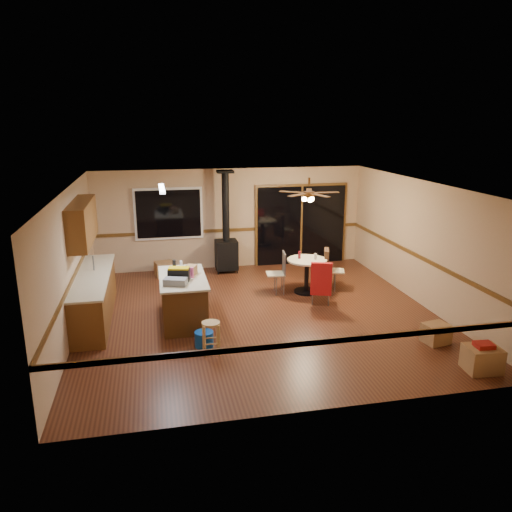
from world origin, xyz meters
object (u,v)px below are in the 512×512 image
object	(u,v)px
chair_left	(280,268)
box_under_window	(165,269)
bar_stool	(211,338)
box_corner_a	(482,359)
toolbox_grey	(175,282)
toolbox_black	(179,275)
chair_near	(321,279)
box_corner_b	(436,333)
wood_stove	(226,244)
blue_bucket	(204,339)
kitchen_island	(183,299)
dining_table	(307,270)
chair_right	(327,264)

from	to	relation	value
chair_left	box_under_window	size ratio (longest dim) A/B	1.12
bar_stool	box_corner_a	bearing A→B (deg)	-19.84
toolbox_grey	toolbox_black	distance (m)	0.30
chair_near	box_corner_b	world-z (taller)	chair_near
wood_stove	toolbox_black	world-z (taller)	wood_stove
blue_bucket	chair_near	xyz separation A→B (m)	(2.62, 1.46, 0.46)
chair_near	box_corner_a	distance (m)	3.58
chair_left	box_under_window	distance (m)	3.13
blue_bucket	box_under_window	world-z (taller)	box_under_window
kitchen_island	toolbox_black	distance (m)	0.59
dining_table	box_corner_a	bearing A→B (deg)	-68.71
wood_stove	box_under_window	world-z (taller)	wood_stove
bar_stool	dining_table	world-z (taller)	dining_table
dining_table	bar_stool	bearing A→B (deg)	-133.59
chair_left	chair_right	world-z (taller)	same
bar_stool	chair_right	world-z (taller)	chair_right
wood_stove	chair_near	world-z (taller)	wood_stove
wood_stove	blue_bucket	size ratio (longest dim) A/B	7.71
box_corner_a	dining_table	bearing A→B (deg)	111.29
toolbox_black	blue_bucket	distance (m)	1.40
box_under_window	box_corner_b	bearing A→B (deg)	-47.14
box_corner_b	chair_right	bearing A→B (deg)	106.40
bar_stool	kitchen_island	bearing A→B (deg)	103.33
chair_right	dining_table	bearing A→B (deg)	-168.34
kitchen_island	box_corner_a	bearing A→B (deg)	-33.84
toolbox_black	bar_stool	distance (m)	1.57
wood_stove	box_under_window	xyz separation A→B (m)	(-1.57, -0.04, -0.54)
chair_left	dining_table	bearing A→B (deg)	-8.31
bar_stool	box_corner_a	xyz separation A→B (m)	(4.07, -1.47, -0.08)
box_under_window	toolbox_black	bearing A→B (deg)	-86.42
wood_stove	blue_bucket	world-z (taller)	wood_stove
toolbox_grey	chair_left	distance (m)	2.94
wood_stove	blue_bucket	xyz separation A→B (m)	(-1.04, -4.27, -0.59)
bar_stool	chair_near	size ratio (longest dim) A/B	0.80
toolbox_black	dining_table	xyz separation A→B (m)	(2.91, 1.29, -0.48)
bar_stool	box_under_window	size ratio (longest dim) A/B	1.21
kitchen_island	box_corner_b	distance (m)	4.69
chair_near	dining_table	bearing A→B (deg)	92.62
dining_table	chair_left	bearing A→B (deg)	171.69
bar_stool	wood_stove	bearing A→B (deg)	78.27
wood_stove	box_corner_b	size ratio (longest dim) A/B	5.95
box_corner_b	wood_stove	bearing A→B (deg)	121.09
toolbox_grey	chair_left	size ratio (longest dim) A/B	0.80
wood_stove	blue_bucket	distance (m)	4.43
bar_stool	box_corner_b	xyz separation A→B (m)	(3.93, -0.40, -0.11)
kitchen_island	chair_left	bearing A→B (deg)	28.08
box_under_window	dining_table	bearing A→B (deg)	-31.43
bar_stool	blue_bucket	bearing A→B (deg)	108.34
wood_stove	chair_right	distance (m)	2.76
chair_right	box_corner_b	world-z (taller)	chair_right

